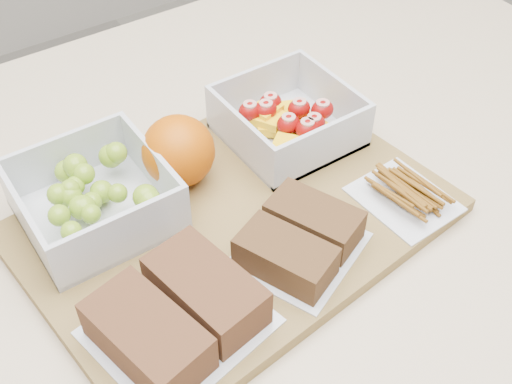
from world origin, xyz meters
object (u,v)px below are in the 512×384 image
at_px(cutting_board, 235,220).
at_px(grape_container, 95,196).
at_px(fruit_container, 288,121).
at_px(orange, 178,151).
at_px(sandwich_bag_center, 300,239).
at_px(sandwich_bag_left, 178,313).
at_px(pretzel_bag, 405,192).

bearing_deg(cutting_board, grape_container, 139.30).
distance_m(fruit_container, orange, 0.14).
xyz_separation_m(grape_container, sandwich_bag_center, (0.14, -0.16, -0.01)).
height_order(sandwich_bag_left, pretzel_bag, sandwich_bag_left).
relative_size(cutting_board, sandwich_bag_center, 2.80).
xyz_separation_m(cutting_board, sandwich_bag_center, (0.03, -0.08, 0.03)).
distance_m(cutting_board, grape_container, 0.15).
height_order(cutting_board, orange, orange).
xyz_separation_m(cutting_board, orange, (-0.02, 0.08, 0.05)).
bearing_deg(grape_container, orange, -0.70).
bearing_deg(fruit_container, cutting_board, -149.15).
height_order(grape_container, sandwich_bag_center, grape_container).
xyz_separation_m(grape_container, orange, (0.10, -0.00, 0.01)).
xyz_separation_m(orange, pretzel_bag, (0.18, -0.16, -0.03)).
bearing_deg(cutting_board, fruit_container, 24.95).
bearing_deg(orange, sandwich_bag_left, -120.12).
bearing_deg(cutting_board, orange, 97.24).
distance_m(fruit_container, sandwich_bag_left, 0.29).
relative_size(cutting_board, orange, 5.34).
bearing_deg(cutting_board, sandwich_bag_center, -77.95).
relative_size(orange, sandwich_bag_center, 0.52).
distance_m(sandwich_bag_left, sandwich_bag_center, 0.14).
distance_m(grape_container, pretzel_bag, 0.32).
xyz_separation_m(cutting_board, pretzel_bag, (0.16, -0.08, 0.02)).
relative_size(grape_container, pretzel_bag, 1.35).
distance_m(grape_container, sandwich_bag_center, 0.21).
relative_size(cutting_board, pretzel_bag, 3.96).
bearing_deg(grape_container, pretzel_bag, -30.72).
height_order(grape_container, sandwich_bag_left, grape_container).
bearing_deg(pretzel_bag, sandwich_bag_left, -179.05).
bearing_deg(orange, fruit_container, -3.02).
distance_m(cutting_board, pretzel_bag, 0.18).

